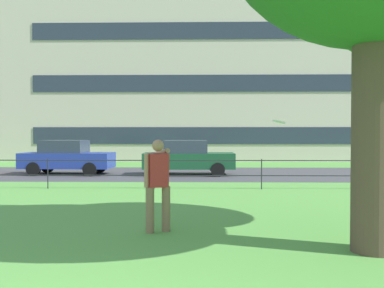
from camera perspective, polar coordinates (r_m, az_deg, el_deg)
The scene contains 7 objects.
street_strip at distance 20.57m, azimuth -3.16°, elevation -3.78°, with size 80.00×7.23×0.01m, color #424247.
park_fence at distance 14.90m, azimuth -4.87°, elevation -3.19°, with size 28.58×0.04×1.00m.
person_thrower at distance 8.39m, azimuth -4.40°, elevation -4.88°, with size 0.47×0.86×1.73m.
frisbee at distance 9.58m, azimuth 11.04°, elevation 2.81°, with size 0.29×0.30×0.08m.
car_blue_left at distance 20.80m, azimuth -15.70°, elevation -1.63°, with size 4.05×1.92×1.54m.
car_dark_green_center at distance 19.78m, azimuth -0.52°, elevation -1.73°, with size 4.05×1.90×1.54m.
apartment_building_background at distance 36.51m, azimuth 5.69°, elevation 9.50°, with size 33.23×14.18×14.01m.
Camera 1 is at (1.60, -2.92, 1.85)m, focal length 41.72 mm.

